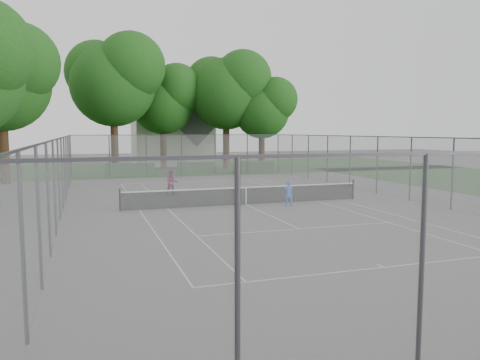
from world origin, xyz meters
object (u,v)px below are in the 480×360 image
object	(u,v)px
house	(172,127)
woman_player	(172,183)
girl_player	(288,194)
tennis_net	(246,195)

from	to	relation	value
house	woman_player	world-z (taller)	house
house	woman_player	size ratio (longest dim) A/B	6.87
girl_player	woman_player	world-z (taller)	woman_player
house	tennis_net	bearing A→B (deg)	-92.86
woman_player	house	bearing A→B (deg)	85.05
tennis_net	house	distance (m)	30.23
girl_player	house	bearing A→B (deg)	-82.68
tennis_net	house	world-z (taller)	house
woman_player	girl_player	bearing A→B (deg)	-44.87
house	girl_player	world-z (taller)	house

